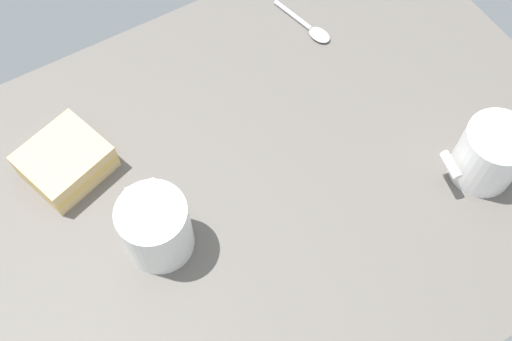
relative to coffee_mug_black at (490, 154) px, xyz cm
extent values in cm
cube|color=#5B5651|center=(26.00, -13.49, -5.41)|extent=(90.00, 64.00, 2.00)
cylinder|color=white|center=(-0.05, 0.01, -0.13)|extent=(8.21, 8.21, 8.55)
cylinder|color=black|center=(-0.05, 0.01, 3.64)|extent=(7.23, 7.23, 0.40)
cylinder|color=white|center=(5.42, -1.11, 0.29)|extent=(1.92, 3.86, 1.20)
cylinder|color=white|center=(40.39, -12.09, 0.15)|extent=(8.24, 8.24, 9.12)
cylinder|color=brown|center=(40.39, -12.09, 4.21)|extent=(7.25, 7.25, 0.40)
cylinder|color=white|center=(39.69, -17.65, 0.61)|extent=(3.83, 1.65, 1.20)
cube|color=#DBB77A|center=(46.17, -27.49, -3.61)|extent=(12.27, 11.62, 1.60)
cube|color=#D8B259|center=(46.17, -27.49, -2.21)|extent=(12.27, 11.62, 1.20)
cube|color=#DBB77A|center=(46.17, -27.49, -0.81)|extent=(12.27, 11.62, 1.60)
ellipsoid|color=silver|center=(5.40, -29.72, -4.01)|extent=(3.16, 4.05, 0.80)
cylinder|color=silver|center=(6.67, -35.12, -4.06)|extent=(2.40, 7.47, 0.70)
camera|label=1|loc=(44.68, 18.06, 65.50)|focal=42.60mm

